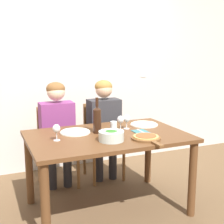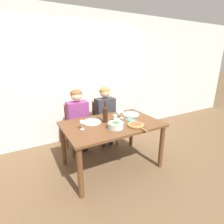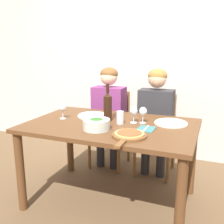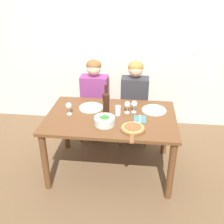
% 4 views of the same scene
% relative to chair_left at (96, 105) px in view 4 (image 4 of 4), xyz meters
% --- Properties ---
extents(ground_plane, '(40.00, 40.00, 0.00)m').
position_rel_chair_left_xyz_m(ground_plane, '(0.32, -0.83, -0.50)').
color(ground_plane, brown).
extents(back_wall, '(10.00, 0.06, 2.70)m').
position_rel_chair_left_xyz_m(back_wall, '(0.32, 0.52, 0.85)').
color(back_wall, silver).
rests_on(back_wall, ground).
extents(dining_table, '(1.52, 0.98, 0.78)m').
position_rel_chair_left_xyz_m(dining_table, '(0.32, -0.83, 0.17)').
color(dining_table, brown).
rests_on(dining_table, ground).
extents(chair_left, '(0.42, 0.42, 0.92)m').
position_rel_chair_left_xyz_m(chair_left, '(0.00, 0.00, 0.00)').
color(chair_left, brown).
rests_on(chair_left, ground).
extents(chair_right, '(0.42, 0.42, 0.92)m').
position_rel_chair_left_xyz_m(chair_right, '(0.58, 0.00, 0.00)').
color(chair_right, brown).
rests_on(chair_right, ground).
extents(person_woman, '(0.47, 0.51, 1.23)m').
position_rel_chair_left_xyz_m(person_woman, '(-0.00, -0.11, 0.24)').
color(person_woman, '#28282D').
rests_on(person_woman, ground).
extents(person_man, '(0.47, 0.51, 1.23)m').
position_rel_chair_left_xyz_m(person_man, '(0.58, -0.11, 0.24)').
color(person_man, '#28282D').
rests_on(person_man, ground).
extents(wine_bottle, '(0.08, 0.08, 0.35)m').
position_rel_chair_left_xyz_m(wine_bottle, '(0.25, -0.74, 0.42)').
color(wine_bottle, black).
rests_on(wine_bottle, dining_table).
extents(broccoli_bowl, '(0.23, 0.23, 0.10)m').
position_rel_chair_left_xyz_m(broccoli_bowl, '(0.28, -1.04, 0.32)').
color(broccoli_bowl, silver).
rests_on(broccoli_bowl, dining_table).
extents(dinner_plate_left, '(0.30, 0.30, 0.02)m').
position_rel_chair_left_xyz_m(dinner_plate_left, '(0.05, -0.65, 0.29)').
color(dinner_plate_left, silver).
rests_on(dinner_plate_left, dining_table).
extents(dinner_plate_right, '(0.30, 0.30, 0.02)m').
position_rel_chair_left_xyz_m(dinner_plate_right, '(0.83, -0.63, 0.29)').
color(dinner_plate_right, silver).
rests_on(dinner_plate_right, dining_table).
extents(pizza_on_board, '(0.27, 0.41, 0.04)m').
position_rel_chair_left_xyz_m(pizza_on_board, '(0.59, -1.12, 0.29)').
color(pizza_on_board, brown).
rests_on(pizza_on_board, dining_table).
extents(wine_glass_left, '(0.07, 0.07, 0.15)m').
position_rel_chair_left_xyz_m(wine_glass_left, '(-0.17, -0.84, 0.38)').
color(wine_glass_left, silver).
rests_on(wine_glass_left, dining_table).
extents(wine_glass_right, '(0.07, 0.07, 0.15)m').
position_rel_chair_left_xyz_m(wine_glass_right, '(0.51, -0.73, 0.38)').
color(wine_glass_right, silver).
rests_on(wine_glass_right, dining_table).
extents(wine_glass_centre, '(0.07, 0.07, 0.15)m').
position_rel_chair_left_xyz_m(wine_glass_centre, '(0.59, -0.70, 0.38)').
color(wine_glass_centre, silver).
rests_on(wine_glass_centre, dining_table).
extents(water_tumbler, '(0.07, 0.07, 0.12)m').
position_rel_chair_left_xyz_m(water_tumbler, '(0.40, -0.80, 0.34)').
color(water_tumbler, silver).
rests_on(water_tumbler, dining_table).
extents(fork_on_napkin, '(0.14, 0.18, 0.01)m').
position_rel_chair_left_xyz_m(fork_on_napkin, '(0.66, -0.88, 0.28)').
color(fork_on_napkin, '#387075').
rests_on(fork_on_napkin, dining_table).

